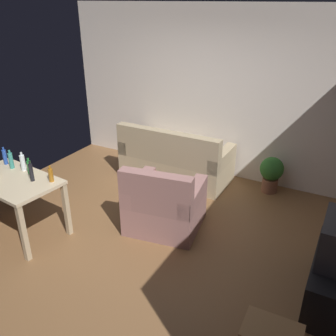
{
  "coord_description": "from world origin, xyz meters",
  "views": [
    {
      "loc": [
        2.11,
        -3.22,
        2.76
      ],
      "look_at": [
        0.1,
        0.5,
        0.75
      ],
      "focal_mm": 38.58,
      "sensor_mm": 36.0,
      "label": 1
    }
  ],
  "objects": [
    {
      "name": "ground_plane",
      "position": [
        0.0,
        0.0,
        -0.01
      ],
      "size": [
        5.2,
        4.4,
        0.02
      ],
      "primitive_type": "cube",
      "color": "brown"
    },
    {
      "name": "wall_rear",
      "position": [
        0.0,
        2.2,
        1.35
      ],
      "size": [
        5.2,
        0.1,
        2.7
      ],
      "primitive_type": "cube",
      "color": "silver",
      "rests_on": "ground_plane"
    },
    {
      "name": "couch",
      "position": [
        -0.36,
        1.59,
        0.31
      ],
      "size": [
        1.75,
        0.84,
        0.92
      ],
      "rotation": [
        0.0,
        0.0,
        3.14
      ],
      "color": "tan",
      "rests_on": "ground_plane"
    },
    {
      "name": "tv_stand",
      "position": [
        2.25,
        -0.04,
        0.24
      ],
      "size": [
        0.44,
        1.1,
        0.48
      ],
      "rotation": [
        0.0,
        0.0,
        1.57
      ],
      "color": "black",
      "rests_on": "ground_plane"
    },
    {
      "name": "desk",
      "position": [
        -1.42,
        -0.69,
        0.65
      ],
      "size": [
        1.27,
        0.83,
        0.76
      ],
      "rotation": [
        0.0,
        0.0,
        -0.11
      ],
      "color": "#C6B28E",
      "rests_on": "ground_plane"
    },
    {
      "name": "potted_plant",
      "position": [
        1.14,
        1.9,
        0.33
      ],
      "size": [
        0.36,
        0.36,
        0.57
      ],
      "color": "brown",
      "rests_on": "ground_plane"
    },
    {
      "name": "armchair",
      "position": [
        0.17,
        0.26,
        0.32
      ],
      "size": [
        1.02,
        0.97,
        0.92
      ],
      "rotation": [
        0.0,
        0.0,
        3.3
      ],
      "color": "#996B66",
      "rests_on": "ground_plane"
    },
    {
      "name": "bottle_blue",
      "position": [
        -1.83,
        -0.43,
        0.86
      ],
      "size": [
        0.05,
        0.05,
        0.24
      ],
      "color": "#2347A3",
      "rests_on": "desk"
    },
    {
      "name": "bottle_tall",
      "position": [
        -1.66,
        -0.48,
        0.87
      ],
      "size": [
        0.06,
        0.06,
        0.25
      ],
      "color": "teal",
      "rests_on": "desk"
    },
    {
      "name": "bottle_clear",
      "position": [
        -1.47,
        -0.45,
        0.87
      ],
      "size": [
        0.06,
        0.06,
        0.25
      ],
      "color": "silver",
      "rests_on": "desk"
    },
    {
      "name": "bottle_green",
      "position": [
        -1.32,
        -0.48,
        0.85
      ],
      "size": [
        0.05,
        0.05,
        0.21
      ],
      "color": "#1E722D",
      "rests_on": "desk"
    },
    {
      "name": "bottle_dark",
      "position": [
        -1.15,
        -0.61,
        0.87
      ],
      "size": [
        0.05,
        0.05,
        0.26
      ],
      "color": "black",
      "rests_on": "desk"
    },
    {
      "name": "bottle_amber",
      "position": [
        -0.94,
        -0.51,
        0.85
      ],
      "size": [
        0.06,
        0.06,
        0.2
      ],
      "color": "#9E6019",
      "rests_on": "desk"
    }
  ]
}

